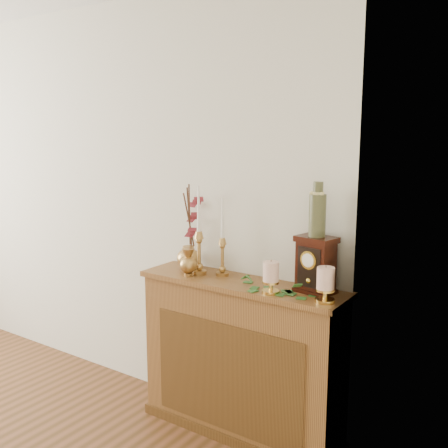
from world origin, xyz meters
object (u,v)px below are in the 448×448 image
Objects in this scene: candlestick_center at (222,250)px; mantel_clock at (315,265)px; ceramic_vase at (317,212)px; candlestick_left at (199,246)px; bud_vase at (188,263)px; ginger_jar at (193,230)px.

mantel_clock is (0.59, 0.01, -0.00)m from candlestick_center.
candlestick_left is at bearing -175.13° from ceramic_vase.
candlestick_center is at bearing 38.66° from bud_vase.
ceramic_vase is (0.59, 0.01, 0.28)m from candlestick_center.
candlestick_left is at bearing 72.57° from bud_vase.
ceramic_vase is at bearing -2.60° from ginger_jar.
candlestick_left is at bearing -164.61° from mantel_clock.
bud_vase is at bearing -141.34° from candlestick_center.
ceramic_vase reaches higher than mantel_clock.
candlestick_center is at bearing 21.01° from candlestick_left.
candlestick_center is 1.54× the size of mantel_clock.
bud_vase is (-0.02, -0.07, -0.09)m from candlestick_left.
ginger_jar reaches higher than candlestick_left.
candlestick_left reaches higher than candlestick_center.
bud_vase is 0.55× the size of mantel_clock.
mantel_clock is at bearing 10.11° from bud_vase.
ginger_jar is 1.86× the size of ceramic_vase.
candlestick_center is at bearing -168.52° from mantel_clock.
ceramic_vase reaches higher than candlestick_center.
mantel_clock is (0.72, 0.06, -0.03)m from candlestick_left.
ginger_jar is at bearing 169.15° from candlestick_center.
mantel_clock is 1.05× the size of ceramic_vase.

